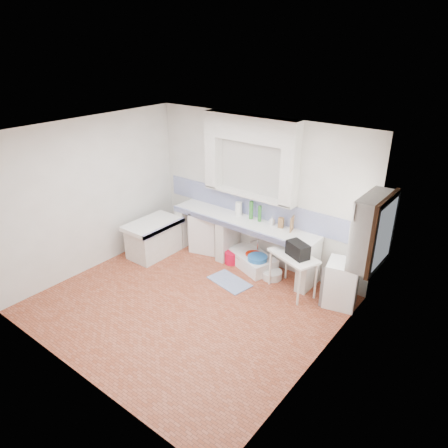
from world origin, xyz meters
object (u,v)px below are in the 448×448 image
Objects in this scene: sink at (252,261)px; fridge at (342,284)px; side_table at (292,273)px; stove at (207,231)px.

fridge reaches higher than sink.
fridge is at bearing 15.92° from sink.
side_table is 1.11× the size of fridge.
stove is 0.96× the size of side_table.
sink is 1.16× the size of side_table.
side_table is at bearing -24.08° from stove.
side_table is (2.15, -0.30, -0.05)m from stove.
sink is (1.13, -0.02, -0.29)m from stove.
fridge reaches higher than side_table.
fridge is (2.97, -0.14, -0.02)m from stove.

